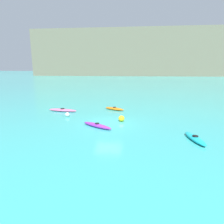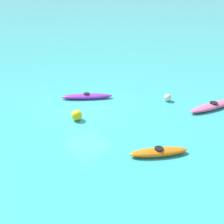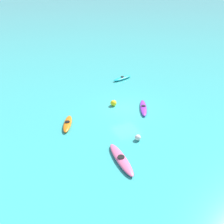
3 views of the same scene
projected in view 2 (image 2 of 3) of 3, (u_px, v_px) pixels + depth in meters
name	position (u px, v px, depth m)	size (l,w,h in m)	color
ground_plane	(86.00, 109.00, 17.78)	(600.00, 600.00, 0.00)	#38ADA8
kayak_orange	(159.00, 152.00, 13.50)	(2.66, 1.78, 0.37)	orange
kayak_pink	(213.00, 106.00, 17.84)	(3.61, 1.14, 0.37)	pink
kayak_purple	(87.00, 96.00, 19.08)	(3.05, 2.19, 0.37)	purple
buoy_yellow	(77.00, 115.00, 16.45)	(0.58, 0.58, 0.58)	yellow
buoy_white	(168.00, 98.00, 18.73)	(0.46, 0.46, 0.46)	white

